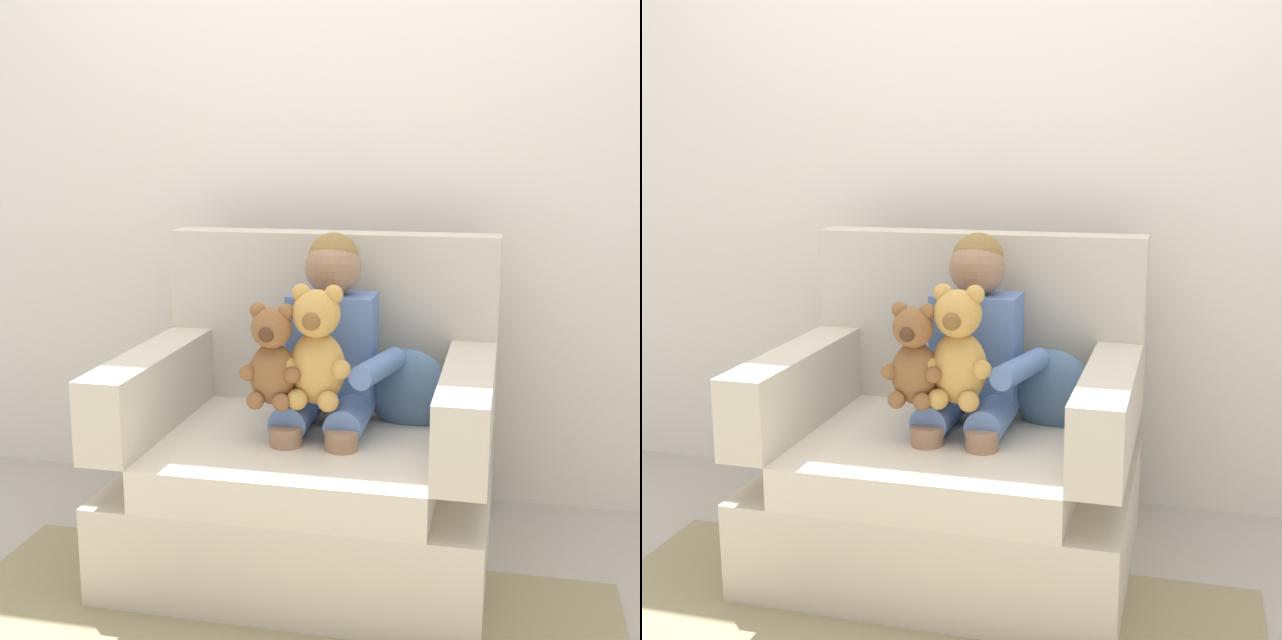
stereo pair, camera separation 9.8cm
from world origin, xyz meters
The scene contains 7 objects.
ground_plane centered at (0.00, 0.00, 0.00)m, with size 8.00×8.00×0.00m, color #ADA89E.
back_wall centered at (0.00, 0.63, 1.30)m, with size 6.00×0.10×2.60m, color silver.
armchair centered at (0.00, 0.05, 0.31)m, with size 1.07×0.84×0.97m.
seated_child centered at (0.05, 0.06, 0.63)m, with size 0.45×0.39×0.82m.
plush_brown centered at (-0.08, -0.11, 0.66)m, with size 0.18×0.14×0.30m.
plush_honey centered at (0.04, -0.08, 0.68)m, with size 0.21×0.17×0.35m.
throw_pillow centered at (0.28, 0.15, 0.51)m, with size 0.26×0.12×0.26m, color slate.
Camera 2 is at (0.66, -2.35, 1.25)m, focal length 48.29 mm.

